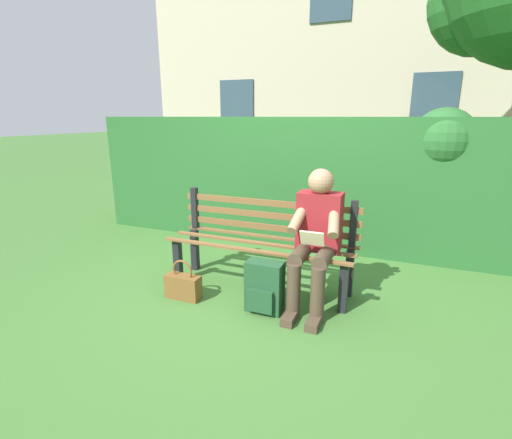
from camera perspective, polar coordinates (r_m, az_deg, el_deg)
The scene contains 7 objects.
ground at distance 3.71m, azimuth 0.59°, elevation -10.41°, with size 60.00×60.00×0.00m, color #3D6B2D.
park_bench at distance 3.60m, azimuth 1.07°, elevation -3.22°, with size 1.81×0.49×0.91m.
person_seated at distance 3.23m, azimuth 9.18°, elevation -2.37°, with size 0.44×0.73×1.20m.
hedge_backdrop at distance 4.96m, azimuth 6.69°, elevation 6.46°, with size 5.58×0.85×1.73m.
building_facade at distance 10.78m, azimuth 13.08°, elevation 24.60°, with size 9.00×3.28×6.78m.
backpack at distance 3.22m, azimuth 1.31°, elevation -10.36°, with size 0.31×0.24×0.45m.
handbag at distance 3.53m, azimuth -11.12°, elevation -9.92°, with size 0.33×0.13×0.38m.
Camera 1 is at (-1.22, 3.11, 1.63)m, focal length 26.04 mm.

